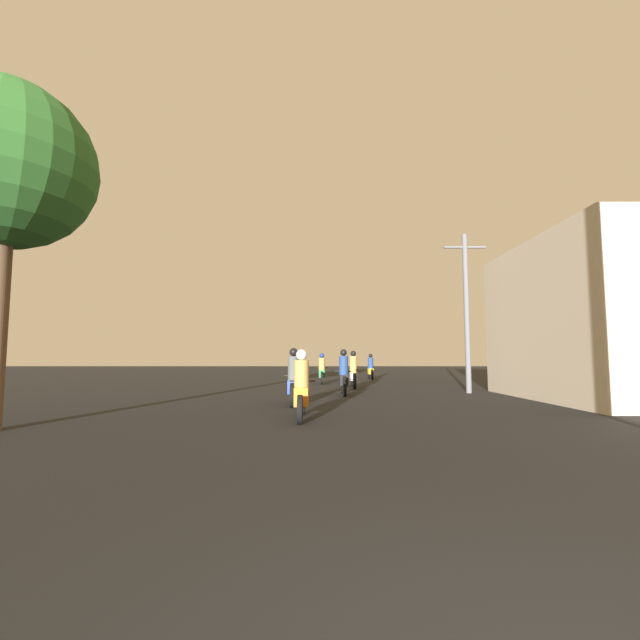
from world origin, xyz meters
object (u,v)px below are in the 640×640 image
(motorcycle_orange, at_px, (302,390))
(building_right_near, at_px, (606,320))
(motorcycle_green, at_px, (322,371))
(motorcycle_blue, at_px, (294,382))
(motorcycle_black, at_px, (344,377))
(street_tree, at_px, (7,168))
(motorcycle_yellow, at_px, (371,369))
(utility_pole_far, at_px, (467,308))
(motorcycle_silver, at_px, (354,373))

(motorcycle_orange, bearing_deg, building_right_near, 28.77)
(motorcycle_green, bearing_deg, motorcycle_blue, -91.91)
(motorcycle_black, relative_size, street_tree, 0.30)
(motorcycle_black, height_order, motorcycle_yellow, motorcycle_black)
(motorcycle_orange, relative_size, utility_pole_far, 0.34)
(motorcycle_orange, height_order, motorcycle_silver, motorcycle_silver)
(motorcycle_yellow, bearing_deg, motorcycle_orange, -107.89)
(motorcycle_green, bearing_deg, motorcycle_black, -80.16)
(motorcycle_orange, bearing_deg, motorcycle_silver, 84.35)
(utility_pole_far, relative_size, street_tree, 0.91)
(motorcycle_silver, relative_size, motorcycle_green, 1.01)
(motorcycle_silver, relative_size, utility_pole_far, 0.34)
(motorcycle_black, relative_size, motorcycle_silver, 0.97)
(building_right_near, height_order, utility_pole_far, utility_pole_far)
(building_right_near, relative_size, street_tree, 1.07)
(motorcycle_black, height_order, motorcycle_silver, motorcycle_black)
(motorcycle_blue, distance_m, motorcycle_silver, 6.85)
(motorcycle_orange, xyz_separation_m, motorcycle_blue, (-0.34, 2.74, 0.03))
(building_right_near, xyz_separation_m, utility_pole_far, (-3.48, 2.62, 0.65))
(utility_pole_far, xyz_separation_m, street_tree, (-11.57, -8.18, 1.79))
(building_right_near, relative_size, utility_pole_far, 1.17)
(utility_pole_far, bearing_deg, street_tree, -144.75)
(motorcycle_silver, distance_m, building_right_near, 9.39)
(motorcycle_black, distance_m, motorcycle_green, 6.41)
(motorcycle_green, height_order, building_right_near, building_right_near)
(street_tree, bearing_deg, motorcycle_yellow, 63.17)
(motorcycle_green, xyz_separation_m, street_tree, (-6.10, -13.80, 4.36))
(motorcycle_silver, height_order, building_right_near, building_right_near)
(motorcycle_green, xyz_separation_m, building_right_near, (8.94, -8.24, 1.91))
(motorcycle_orange, relative_size, motorcycle_silver, 1.01)
(motorcycle_blue, bearing_deg, street_tree, -148.93)
(motorcycle_silver, bearing_deg, utility_pole_far, -41.12)
(motorcycle_green, distance_m, building_right_near, 12.31)
(motorcycle_blue, relative_size, street_tree, 0.29)
(motorcycle_green, relative_size, utility_pole_far, 0.34)
(motorcycle_silver, bearing_deg, motorcycle_orange, -110.26)
(building_right_near, bearing_deg, motorcycle_blue, -172.54)
(motorcycle_black, bearing_deg, utility_pole_far, 18.27)
(motorcycle_yellow, bearing_deg, utility_pole_far, -81.44)
(motorcycle_yellow, bearing_deg, building_right_near, -70.05)
(motorcycle_blue, xyz_separation_m, motorcycle_black, (1.59, 3.16, 0.01))
(motorcycle_silver, bearing_deg, building_right_near, -43.37)
(motorcycle_silver, xyz_separation_m, building_right_near, (7.59, -5.21, 1.89))
(motorcycle_orange, xyz_separation_m, motorcycle_green, (0.50, 12.26, -0.00))
(motorcycle_black, bearing_deg, motorcycle_orange, -92.53)
(motorcycle_blue, relative_size, motorcycle_silver, 0.93)
(motorcycle_black, distance_m, street_tree, 11.00)
(utility_pole_far, bearing_deg, motorcycle_blue, -148.29)
(motorcycle_orange, distance_m, building_right_near, 10.44)
(motorcycle_orange, distance_m, motorcycle_green, 12.27)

